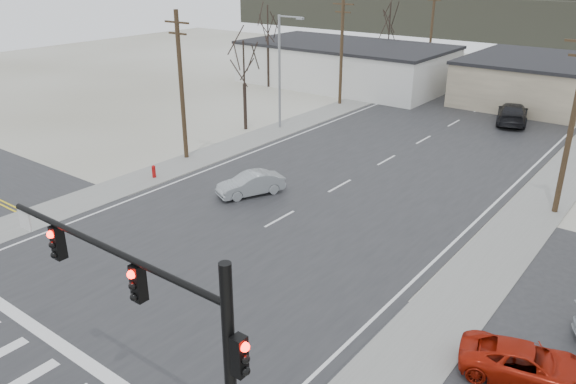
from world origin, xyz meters
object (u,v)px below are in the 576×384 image
Objects in this scene: car_far_b at (484,68)px; sedan_crossing at (251,184)px; fire_hydrant at (154,171)px; car_far_a at (512,113)px; traffic_signal_mast at (171,331)px; car_parked_red at (526,364)px.

sedan_crossing is at bearing -80.16° from car_far_b.
car_far_a is (14.06, 27.00, 0.45)m from fire_hydrant.
sedan_crossing is 1.13× the size of car_far_b.
car_far_b is at bearing -80.30° from car_far_a.
fire_hydrant is 0.24× the size of car_far_b.
traffic_signal_mast is 2.24× the size of sedan_crossing.
sedan_crossing is (6.73, 1.65, 0.25)m from fire_hydrant.
sedan_crossing is 0.93× the size of car_parked_red.
sedan_crossing is at bearing 13.78° from fire_hydrant.
traffic_signal_mast reaches higher than fire_hydrant.
traffic_signal_mast is at bearing 80.08° from car_far_a.
car_far_a is at bearing 2.80° from car_parked_red.
car_far_a is 23.04m from car_far_b.
car_parked_red is at bearing 4.78° from sedan_crossing.
traffic_signal_mast is 12.00m from car_parked_red.
car_far_b reaches higher than car_parked_red.
car_far_a is 1.65× the size of car_far_b.
car_parked_red is at bearing -62.36° from car_far_b.
traffic_signal_mast is 10.29× the size of fire_hydrant.
traffic_signal_mast is 2.52× the size of car_far_b.
car_far_b is at bearing 117.97° from sedan_crossing.
car_parked_red is at bearing 92.39° from car_far_a.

